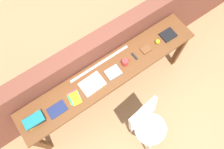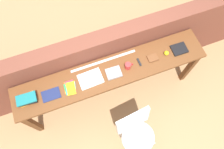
% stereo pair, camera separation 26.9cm
% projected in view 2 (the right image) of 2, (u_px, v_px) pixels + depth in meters
% --- Properties ---
extents(ground_plane, '(40.00, 40.00, 0.00)m').
position_uv_depth(ground_plane, '(118.00, 110.00, 3.44)').
color(ground_plane, tan).
extents(brick_wall_back, '(6.00, 0.20, 1.18)m').
position_uv_depth(brick_wall_back, '(103.00, 59.00, 3.12)').
color(brick_wall_back, brown).
rests_on(brick_wall_back, ground).
extents(sideboard, '(2.50, 0.44, 0.88)m').
position_uv_depth(sideboard, '(111.00, 76.00, 2.86)').
color(sideboard, brown).
rests_on(sideboard, ground).
extents(chair_white_moulded, '(0.49, 0.50, 0.89)m').
position_uv_depth(chair_white_moulded, '(136.00, 132.00, 2.80)').
color(chair_white_moulded, silver).
rests_on(chair_white_moulded, ground).
extents(book_stack_leftmost, '(0.23, 0.17, 0.09)m').
position_uv_depth(book_stack_leftmost, '(27.00, 99.00, 2.55)').
color(book_stack_leftmost, gold).
rests_on(book_stack_leftmost, sideboard).
extents(magazine_cycling, '(0.22, 0.15, 0.01)m').
position_uv_depth(magazine_cycling, '(51.00, 95.00, 2.61)').
color(magazine_cycling, navy).
rests_on(magazine_cycling, sideboard).
extents(pamphlet_pile_colourful, '(0.16, 0.20, 0.01)m').
position_uv_depth(pamphlet_pile_colourful, '(70.00, 88.00, 2.64)').
color(pamphlet_pile_colourful, orange).
rests_on(pamphlet_pile_colourful, sideboard).
extents(book_open_centre, '(0.30, 0.22, 0.02)m').
position_uv_depth(book_open_centre, '(91.00, 79.00, 2.68)').
color(book_open_centre, white).
rests_on(book_open_centre, sideboard).
extents(book_grey_hardcover, '(0.19, 0.15, 0.04)m').
position_uv_depth(book_grey_hardcover, '(114.00, 73.00, 2.71)').
color(book_grey_hardcover, '#9E9EA3').
rests_on(book_grey_hardcover, sideboard).
extents(mug, '(0.11, 0.08, 0.09)m').
position_uv_depth(mug, '(128.00, 66.00, 2.71)').
color(mug, red).
rests_on(mug, sideboard).
extents(multitool_folded, '(0.03, 0.11, 0.02)m').
position_uv_depth(multitool_folded, '(139.00, 62.00, 2.77)').
color(multitool_folded, black).
rests_on(multitool_folded, sideboard).
extents(leather_journal_brown, '(0.13, 0.10, 0.02)m').
position_uv_depth(leather_journal_brown, '(153.00, 58.00, 2.79)').
color(leather_journal_brown, brown).
rests_on(leather_journal_brown, sideboard).
extents(sports_ball_small, '(0.06, 0.06, 0.06)m').
position_uv_depth(sports_ball_small, '(166.00, 53.00, 2.80)').
color(sports_ball_small, yellow).
rests_on(sports_ball_small, sideboard).
extents(book_repair_rightmost, '(0.20, 0.17, 0.03)m').
position_uv_depth(book_repair_rightmost, '(179.00, 49.00, 2.84)').
color(book_repair_rightmost, black).
rests_on(book_repair_rightmost, sideboard).
extents(ruler_metal_back_edge, '(0.87, 0.03, 0.00)m').
position_uv_depth(ruler_metal_back_edge, '(103.00, 61.00, 2.79)').
color(ruler_metal_back_edge, silver).
rests_on(ruler_metal_back_edge, sideboard).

